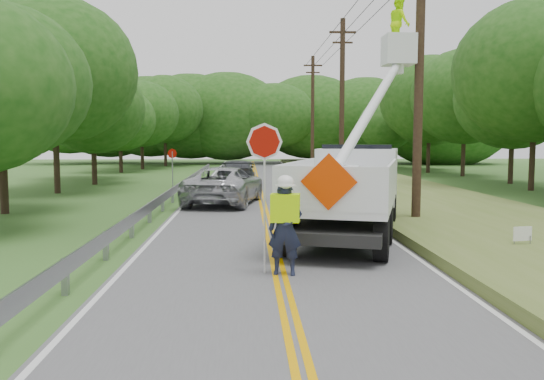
{
  "coord_description": "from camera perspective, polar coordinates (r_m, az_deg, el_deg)",
  "views": [
    {
      "loc": [
        -0.68,
        -9.34,
        2.93
      ],
      "look_at": [
        0.0,
        6.0,
        1.5
      ],
      "focal_mm": 36.67,
      "sensor_mm": 36.0,
      "label": 1
    }
  ],
  "objects": [
    {
      "name": "bucket_truck",
      "position": [
        17.45,
        8.53,
        1.16
      ],
      "size": [
        4.9,
        8.2,
        7.48
      ],
      "color": "black",
      "rests_on": "road"
    },
    {
      "name": "guardrail",
      "position": [
        24.59,
        -10.33,
        -0.32
      ],
      "size": [
        0.18,
        48.0,
        0.77
      ],
      "color": "gray",
      "rests_on": "ground"
    },
    {
      "name": "flagger",
      "position": [
        11.83,
        1.31,
        -3.25
      ],
      "size": [
        1.22,
        0.58,
        3.24
      ],
      "color": "#191E33",
      "rests_on": "road"
    },
    {
      "name": "suv_darkgrey",
      "position": [
        35.66,
        -3.58,
        1.86
      ],
      "size": [
        2.27,
        5.33,
        1.53
      ],
      "primitive_type": "imported",
      "rotation": [
        0.0,
        0.0,
        3.16
      ],
      "color": "#36393E",
      "rests_on": "road"
    },
    {
      "name": "utility_poles",
      "position": [
        27.07,
        9.73,
        10.2
      ],
      "size": [
        1.6,
        43.3,
        10.0
      ],
      "color": "black",
      "rests_on": "ground"
    },
    {
      "name": "suv_silver",
      "position": [
        24.86,
        -4.89,
        0.5
      ],
      "size": [
        3.78,
        6.37,
        1.66
      ],
      "primitive_type": "imported",
      "rotation": [
        0.0,
        0.0,
        2.96
      ],
      "color": "#B0B0B6",
      "rests_on": "road"
    },
    {
      "name": "treeline_left",
      "position": [
        38.87,
        -17.34,
        8.71
      ],
      "size": [
        9.96,
        56.48,
        10.36
      ],
      "color": "#332319",
      "rests_on": "ground"
    },
    {
      "name": "treeline_right",
      "position": [
        37.26,
        23.83,
        9.42
      ],
      "size": [
        10.53,
        52.03,
        10.66
      ],
      "color": "#332319",
      "rests_on": "ground"
    },
    {
      "name": "ground",
      "position": [
        9.82,
        1.6,
        -12.04
      ],
      "size": [
        140.0,
        140.0,
        0.0
      ],
      "primitive_type": "plane",
      "color": "#325222",
      "rests_on": "ground"
    },
    {
      "name": "treeline_horizon",
      "position": [
        65.62,
        -0.23,
        7.56
      ],
      "size": [
        56.97,
        14.82,
        12.13
      ],
      "color": "#194911",
      "rests_on": "ground"
    },
    {
      "name": "stop_sign_permanent",
      "position": [
        29.41,
        -10.19,
        2.6
      ],
      "size": [
        0.45,
        0.29,
        2.4
      ],
      "color": "gray",
      "rests_on": "ground"
    },
    {
      "name": "yard_sign",
      "position": [
        15.24,
        24.33,
        -4.22
      ],
      "size": [
        0.51,
        0.11,
        0.74
      ],
      "color": "white",
      "rests_on": "ground"
    },
    {
      "name": "tall_grass_verge",
      "position": [
        24.76,
        15.79,
        -1.33
      ],
      "size": [
        7.0,
        96.0,
        0.3
      ],
      "primitive_type": "cube",
      "color": "#516626",
      "rests_on": "ground"
    },
    {
      "name": "road",
      "position": [
        23.54,
        -0.87,
        -1.81
      ],
      "size": [
        7.2,
        96.0,
        0.03
      ],
      "color": "#545457",
      "rests_on": "ground"
    }
  ]
}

